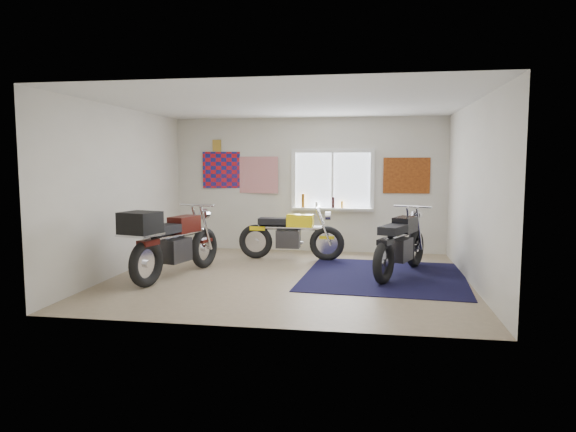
% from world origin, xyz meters
% --- Properties ---
extents(ground, '(5.50, 5.50, 0.00)m').
position_xyz_m(ground, '(0.00, 0.00, 0.00)').
color(ground, '#9E896B').
rests_on(ground, ground).
extents(room_shell, '(5.50, 5.50, 5.50)m').
position_xyz_m(room_shell, '(0.00, 0.00, 1.64)').
color(room_shell, white).
rests_on(room_shell, ground).
extents(navy_rug, '(2.68, 2.77, 0.01)m').
position_xyz_m(navy_rug, '(1.49, 0.30, 0.01)').
color(navy_rug, black).
rests_on(navy_rug, ground).
extents(window_assembly, '(1.66, 0.17, 1.26)m').
position_xyz_m(window_assembly, '(0.50, 2.47, 1.37)').
color(window_assembly, white).
rests_on(window_assembly, room_shell).
extents(oil_bottles, '(0.84, 0.07, 0.28)m').
position_xyz_m(oil_bottles, '(0.22, 2.40, 1.01)').
color(oil_bottles, brown).
rests_on(oil_bottles, window_assembly).
extents(flag_display, '(1.60, 0.10, 1.17)m').
position_xyz_m(flag_display, '(-1.90, 2.48, 2.15)').
color(flag_display, red).
rests_on(flag_display, room_shell).
extents(triumph_poster, '(0.90, 0.03, 0.70)m').
position_xyz_m(triumph_poster, '(1.95, 2.48, 1.55)').
color(triumph_poster, '#A54C14').
rests_on(triumph_poster, room_shell).
extents(yellow_triumph, '(2.00, 0.60, 1.01)m').
position_xyz_m(yellow_triumph, '(-0.20, 1.50, 0.44)').
color(yellow_triumph, black).
rests_on(yellow_triumph, ground).
extents(black_chrome_bike, '(0.99, 2.02, 1.09)m').
position_xyz_m(black_chrome_bike, '(1.74, 0.47, 0.48)').
color(black_chrome_bike, black).
rests_on(black_chrome_bike, navy_rug).
extents(maroon_tourer, '(0.99, 2.20, 1.12)m').
position_xyz_m(maroon_tourer, '(-1.80, -0.38, 0.58)').
color(maroon_tourer, black).
rests_on(maroon_tourer, ground).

